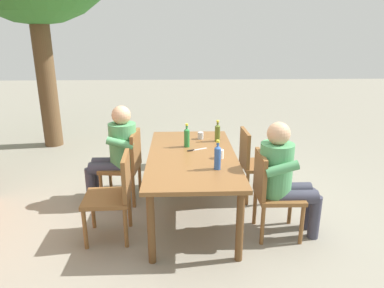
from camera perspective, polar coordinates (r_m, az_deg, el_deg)
The scene contains 15 objects.
ground_plane at distance 4.03m, azimuth 0.00°, elevation -11.50°, with size 24.00×24.00×0.00m, color gray.
dining_table at distance 3.76m, azimuth 0.00°, elevation -2.89°, with size 1.84×0.94×0.72m.
chair_far_right at distance 4.24m, azimuth -10.68°, elevation -3.01°, with size 0.48×0.48×0.87m.
chair_near_left at distance 3.55m, azimuth 12.86°, elevation -7.34°, with size 0.45×0.45×0.87m.
chair_near_right at distance 4.29m, azimuth 10.11°, elevation -2.71°, with size 0.45×0.45×0.87m.
chair_far_left at distance 3.50m, azimuth -12.55°, elevation -7.76°, with size 0.46×0.46×0.87m.
person_in_white_shirt at distance 4.21m, azimuth -12.26°, elevation -0.86°, with size 0.47×0.61×1.18m.
person_in_plaid_shirt at distance 3.52m, azimuth 14.78°, elevation -4.80°, with size 0.47×0.61×1.18m.
bottle_olive at distance 4.17m, azimuth 4.20°, elevation 1.93°, with size 0.06×0.06×0.26m.
bottle_green at distance 3.95m, azimuth -0.85°, elevation 1.17°, with size 0.06×0.06×0.27m.
bottle_blue at distance 3.31m, azimuth 4.21°, elevation -2.09°, with size 0.06×0.06×0.29m.
cup_white at distance 3.63m, azimuth 4.68°, elevation -1.64°, with size 0.07×0.07×0.09m, color white.
cup_steel at distance 4.27m, azimuth 1.42°, elevation 1.39°, with size 0.07×0.07×0.09m, color #B2B7BC.
table_knife at distance 3.87m, azimuth 0.61°, elevation -0.95°, with size 0.12×0.23×0.01m.
backpack_by_near_side at distance 5.35m, azimuth -3.72°, elevation -1.76°, with size 0.29×0.25×0.38m.
Camera 1 is at (-3.51, 0.14, 1.97)m, focal length 32.51 mm.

